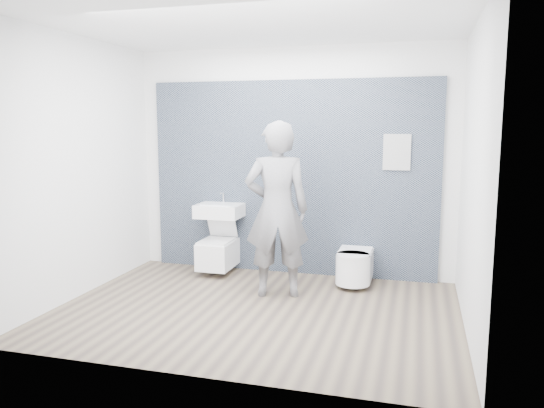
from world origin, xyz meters
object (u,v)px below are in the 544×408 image
(toilet_square, at_px, (218,252))
(visitor, at_px, (277,210))
(toilet_rounded, at_px, (354,266))
(washbasin, at_px, (219,210))

(toilet_square, relative_size, visitor, 0.39)
(toilet_square, bearing_deg, toilet_rounded, -1.83)
(toilet_square, height_order, visitor, visitor)
(toilet_square, distance_m, visitor, 1.32)
(washbasin, relative_size, toilet_square, 0.76)
(washbasin, xyz_separation_m, toilet_square, (0.00, -0.07, -0.52))
(toilet_square, bearing_deg, washbasin, 90.00)
(toilet_square, distance_m, toilet_rounded, 1.72)
(washbasin, distance_m, toilet_square, 0.53)
(toilet_rounded, xyz_separation_m, visitor, (-0.78, -0.58, 0.72))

